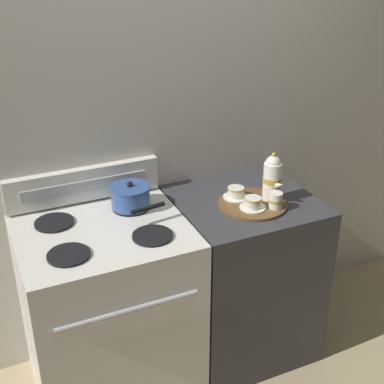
# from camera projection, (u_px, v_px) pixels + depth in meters

# --- Properties ---
(ground_plane) EXTENTS (6.00, 6.00, 0.00)m
(ground_plane) POSITION_uv_depth(u_px,v_px,m) (176.00, 360.00, 2.95)
(ground_plane) COLOR tan
(wall_back) EXTENTS (6.00, 0.05, 2.20)m
(wall_back) POSITION_uv_depth(u_px,v_px,m) (146.00, 154.00, 2.75)
(wall_back) COLOR beige
(wall_back) RESTS_ON ground
(stove) EXTENTS (0.78, 0.69, 0.93)m
(stove) POSITION_uv_depth(u_px,v_px,m) (109.00, 311.00, 2.62)
(stove) COLOR silver
(stove) RESTS_ON ground
(control_panel) EXTENTS (0.76, 0.05, 0.17)m
(control_panel) POSITION_uv_depth(u_px,v_px,m) (84.00, 184.00, 2.62)
(control_panel) COLOR silver
(control_panel) RESTS_ON stove
(side_counter) EXTENTS (0.69, 0.66, 0.92)m
(side_counter) POSITION_uv_depth(u_px,v_px,m) (242.00, 275.00, 2.89)
(side_counter) COLOR #38383D
(side_counter) RESTS_ON ground
(saucepan) EXTENTS (0.21, 0.30, 0.13)m
(saucepan) POSITION_uv_depth(u_px,v_px,m) (131.00, 196.00, 2.57)
(saucepan) COLOR #335193
(saucepan) RESTS_ON stove
(serving_tray) EXTENTS (0.34, 0.34, 0.01)m
(serving_tray) POSITION_uv_depth(u_px,v_px,m) (252.00, 204.00, 2.63)
(serving_tray) COLOR brown
(serving_tray) RESTS_ON side_counter
(teapot) EXTENTS (0.09, 0.15, 0.25)m
(teapot) POSITION_uv_depth(u_px,v_px,m) (272.00, 178.00, 2.61)
(teapot) COLOR white
(teapot) RESTS_ON serving_tray
(teacup_left) EXTENTS (0.13, 0.13, 0.06)m
(teacup_left) POSITION_uv_depth(u_px,v_px,m) (253.00, 203.00, 2.56)
(teacup_left) COLOR white
(teacup_left) RESTS_ON serving_tray
(teacup_right) EXTENTS (0.13, 0.13, 0.06)m
(teacup_right) POSITION_uv_depth(u_px,v_px,m) (236.00, 193.00, 2.67)
(teacup_right) COLOR white
(teacup_right) RESTS_ON serving_tray
(creamer_jug) EXTENTS (0.07, 0.07, 0.08)m
(creamer_jug) POSITION_uv_depth(u_px,v_px,m) (276.00, 200.00, 2.56)
(creamer_jug) COLOR white
(creamer_jug) RESTS_ON serving_tray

